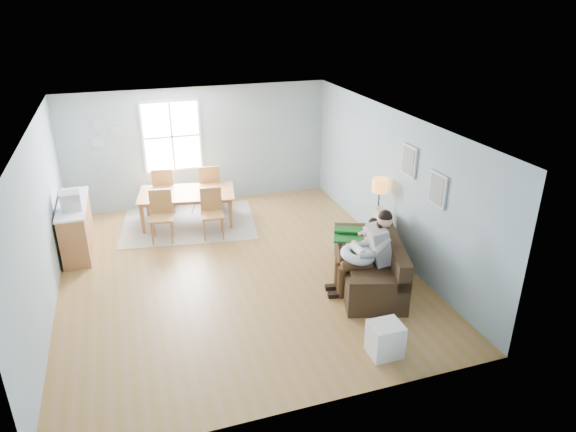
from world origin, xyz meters
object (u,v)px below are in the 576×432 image
object	(u,v)px
father	(369,250)
storage_cube	(385,339)
chair_sw	(161,212)
counter	(76,226)
chair_ne	(210,184)
monitor	(70,201)
sofa	(372,265)
chair_nw	(164,187)
toddler	(367,237)
floor_lamp	(379,191)
chair_se	(212,209)
dining_table	(188,208)
baby_swing	(209,193)

from	to	relation	value
father	storage_cube	size ratio (longest dim) A/B	3.01
chair_sw	counter	world-z (taller)	chair_sw
storage_cube	chair_sw	bearing A→B (deg)	118.54
chair_ne	monitor	distance (m)	3.20
sofa	chair_nw	size ratio (longest dim) A/B	2.24
toddler	chair_nw	size ratio (longest dim) A/B	0.81
chair_nw	counter	distance (m)	2.22
floor_lamp	monitor	bearing A→B (deg)	165.03
floor_lamp	father	bearing A→B (deg)	-122.73
chair_nw	sofa	bearing A→B (deg)	-53.91
floor_lamp	chair_se	distance (m)	3.36
dining_table	counter	xyz separation A→B (m)	(-2.19, -0.57, 0.14)
toddler	floor_lamp	distance (m)	1.16
floor_lamp	counter	world-z (taller)	floor_lamp
chair_nw	monitor	world-z (taller)	monitor
floor_lamp	baby_swing	bearing A→B (deg)	130.83
storage_cube	chair_ne	world-z (taller)	chair_ne
chair_se	monitor	xyz separation A→B (m)	(-2.58, -0.15, 0.57)
father	chair_ne	size ratio (longest dim) A/B	1.36
father	storage_cube	xyz separation A→B (m)	(-0.49, -1.55, -0.53)
chair_ne	baby_swing	size ratio (longest dim) A/B	1.12
storage_cube	chair_sw	xyz separation A→B (m)	(-2.52, 4.64, 0.35)
chair_ne	counter	size ratio (longest dim) A/B	0.61
chair_sw	counter	size ratio (longest dim) A/B	0.59
storage_cube	monitor	world-z (taller)	monitor
chair_se	baby_swing	xyz separation A→B (m)	(0.19, 1.50, -0.21)
counter	chair_nw	bearing A→B (deg)	36.29
chair_sw	floor_lamp	bearing A→B (deg)	-24.38
storage_cube	counter	xyz separation A→B (m)	(-4.12, 4.68, 0.25)
chair_ne	chair_nw	bearing A→B (deg)	171.78
sofa	dining_table	distance (m)	4.33
chair_sw	chair_nw	xyz separation A→B (m)	(0.19, 1.35, 0.02)
chair_nw	chair_sw	bearing A→B (deg)	-98.03
father	chair_ne	distance (m)	4.67
chair_nw	monitor	size ratio (longest dim) A/B	2.86
floor_lamp	chair_sw	size ratio (longest dim) A/B	1.41
toddler	chair_nw	xyz separation A→B (m)	(-3.03, 3.95, -0.13)
storage_cube	dining_table	world-z (taller)	dining_table
chair_sw	storage_cube	bearing A→B (deg)	-61.46
toddler	sofa	bearing A→B (deg)	-86.32
sofa	father	xyz separation A→B (m)	(-0.22, -0.26, 0.46)
father	storage_cube	distance (m)	1.71
floor_lamp	dining_table	world-z (taller)	floor_lamp
father	toddler	xyz separation A→B (m)	(0.21, 0.49, -0.03)
sofa	toddler	distance (m)	0.49
storage_cube	baby_swing	world-z (taller)	baby_swing
dining_table	chair_nw	size ratio (longest dim) A/B	1.88
dining_table	counter	world-z (taller)	counter
floor_lamp	monitor	world-z (taller)	floor_lamp
storage_cube	dining_table	size ratio (longest dim) A/B	0.24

